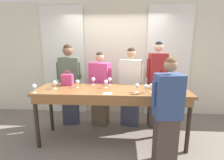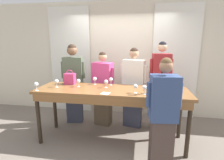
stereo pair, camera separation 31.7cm
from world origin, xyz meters
TOP-DOWN VIEW (x-y plane):
  - ground_plane at (0.00, 0.00)m, footprint 18.00×18.00m
  - wall_back at (0.00, 1.40)m, footprint 12.00×0.06m
  - curtain_panel_left at (-1.31, 1.33)m, footprint 1.06×0.03m
  - curtain_panel_right at (1.31, 1.33)m, footprint 1.06×0.03m
  - tasting_bar at (0.00, -0.03)m, footprint 2.72×0.77m
  - wine_bottle at (0.88, 0.12)m, footprint 0.07×0.07m
  - handbag at (-0.88, 0.24)m, footprint 0.21×0.14m
  - wine_glass_front_left at (0.44, -0.17)m, footprint 0.08×0.08m
  - wine_glass_front_mid at (-0.64, 0.06)m, footprint 0.08×0.08m
  - wine_glass_front_right at (-0.06, 0.29)m, footprint 0.08×0.08m
  - wine_glass_center_left at (-0.38, 0.29)m, footprint 0.08×0.08m
  - wine_glass_center_mid at (0.67, -0.16)m, footprint 0.08×0.08m
  - wine_glass_center_right at (0.84, -0.21)m, footprint 0.08×0.08m
  - wine_glass_back_left at (-1.27, -0.30)m, footprint 0.08×0.08m
  - wine_glass_back_mid at (0.58, -0.22)m, footprint 0.08×0.08m
  - wine_glass_back_right at (-0.11, 0.08)m, footprint 0.08×0.08m
  - wine_glass_near_host at (-1.03, -0.04)m, footprint 0.08×0.08m
  - napkin at (-0.05, -0.28)m, footprint 0.16×0.16m
  - pen at (0.39, -0.31)m, footprint 0.14×0.02m
  - guest_olive_jacket at (-0.97, 0.64)m, footprint 0.53×0.26m
  - guest_pink_top at (-0.30, 0.64)m, footprint 0.53×0.36m
  - guest_cream_sweater at (0.36, 0.64)m, footprint 0.57×0.30m
  - guest_striped_shirt at (0.92, 0.64)m, footprint 0.47×0.27m
  - host_pouring at (0.83, -0.65)m, footprint 0.48×0.31m

SIDE VIEW (x-z plane):
  - ground_plane at x=0.00m, z-range 0.00..0.00m
  - guest_pink_top at x=-0.30m, z-range 0.00..1.64m
  - host_pouring at x=0.83m, z-range 0.01..1.66m
  - guest_cream_sweater at x=0.36m, z-range 0.02..1.75m
  - tasting_bar at x=0.00m, z-range 0.40..1.42m
  - guest_olive_jacket at x=-0.97m, z-range 0.05..1.84m
  - guest_striped_shirt at x=0.92m, z-range 0.03..1.88m
  - napkin at x=-0.05m, z-range 1.01..1.02m
  - pen at x=0.39m, z-range 1.01..1.02m
  - wine_glass_front_left at x=0.44m, z-range 1.05..1.20m
  - wine_glass_center_mid at x=0.67m, z-range 1.05..1.20m
  - wine_glass_front_mid at x=-0.64m, z-range 1.05..1.20m
  - wine_glass_front_right at x=-0.06m, z-range 1.05..1.20m
  - wine_glass_center_left at x=-0.38m, z-range 1.05..1.20m
  - wine_glass_center_right at x=0.84m, z-range 1.05..1.20m
  - wine_glass_back_left at x=-1.27m, z-range 1.05..1.20m
  - wine_glass_back_mid at x=0.58m, z-range 1.05..1.20m
  - wine_glass_back_right at x=-0.11m, z-range 1.05..1.20m
  - wine_glass_near_host at x=-1.03m, z-range 1.05..1.20m
  - handbag at x=-0.88m, z-range 0.98..1.27m
  - wine_bottle at x=0.88m, z-range 0.97..1.31m
  - curtain_panel_left at x=-1.31m, z-range 0.00..2.69m
  - curtain_panel_right at x=1.31m, z-range 0.00..2.69m
  - wall_back at x=0.00m, z-range 0.00..2.80m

